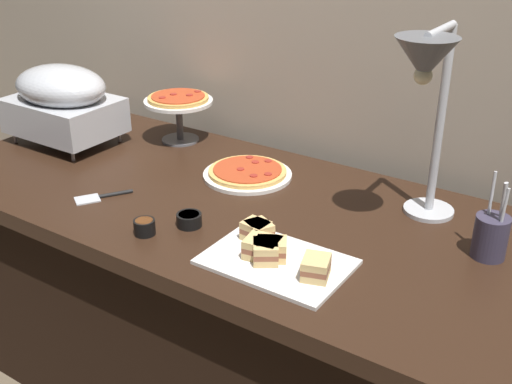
{
  "coord_description": "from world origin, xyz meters",
  "views": [
    {
      "loc": [
        1.02,
        -1.35,
        1.58
      ],
      "look_at": [
        0.12,
        0.0,
        0.81
      ],
      "focal_mm": 44.5,
      "sensor_mm": 36.0,
      "label": 1
    }
  ],
  "objects_px": {
    "serving_spatula": "(101,197)",
    "sauce_cup_near": "(189,219)",
    "pizza_plate_center": "(179,104)",
    "utensil_holder": "(491,236)",
    "heat_lamp": "(427,80)",
    "pizza_plate_front": "(248,173)",
    "sauce_cup_far": "(145,227)",
    "chafing_dish": "(63,100)",
    "sandwich_platter": "(273,253)"
  },
  "relations": [
    {
      "from": "heat_lamp",
      "to": "utensil_holder",
      "type": "bearing_deg",
      "value": -1.75
    },
    {
      "from": "chafing_dish",
      "to": "sandwich_platter",
      "type": "relative_size",
      "value": 1.08
    },
    {
      "from": "heat_lamp",
      "to": "sauce_cup_far",
      "type": "distance_m",
      "value": 0.8
    },
    {
      "from": "chafing_dish",
      "to": "sauce_cup_far",
      "type": "bearing_deg",
      "value": -26.53
    },
    {
      "from": "pizza_plate_center",
      "to": "sauce_cup_near",
      "type": "bearing_deg",
      "value": -47.91
    },
    {
      "from": "pizza_plate_front",
      "to": "serving_spatula",
      "type": "xyz_separation_m",
      "value": [
        -0.27,
        -0.37,
        -0.01
      ]
    },
    {
      "from": "heat_lamp",
      "to": "sauce_cup_near",
      "type": "height_order",
      "value": "heat_lamp"
    },
    {
      "from": "serving_spatula",
      "to": "pizza_plate_front",
      "type": "bearing_deg",
      "value": 53.18
    },
    {
      "from": "serving_spatula",
      "to": "sauce_cup_near",
      "type": "bearing_deg",
      "value": 1.92
    },
    {
      "from": "pizza_plate_front",
      "to": "serving_spatula",
      "type": "relative_size",
      "value": 1.75
    },
    {
      "from": "utensil_holder",
      "to": "pizza_plate_center",
      "type": "bearing_deg",
      "value": 170.42
    },
    {
      "from": "heat_lamp",
      "to": "sauce_cup_far",
      "type": "height_order",
      "value": "heat_lamp"
    },
    {
      "from": "pizza_plate_front",
      "to": "sauce_cup_far",
      "type": "relative_size",
      "value": 4.93
    },
    {
      "from": "pizza_plate_center",
      "to": "sandwich_platter",
      "type": "bearing_deg",
      "value": -35.16
    },
    {
      "from": "heat_lamp",
      "to": "utensil_holder",
      "type": "xyz_separation_m",
      "value": [
        0.21,
        -0.01,
        -0.36
      ]
    },
    {
      "from": "sandwich_platter",
      "to": "sauce_cup_far",
      "type": "xyz_separation_m",
      "value": [
        -0.35,
        -0.08,
        -0.0
      ]
    },
    {
      "from": "sandwich_platter",
      "to": "sauce_cup_far",
      "type": "height_order",
      "value": "sandwich_platter"
    },
    {
      "from": "chafing_dish",
      "to": "utensil_holder",
      "type": "relative_size",
      "value": 1.71
    },
    {
      "from": "sauce_cup_near",
      "to": "sauce_cup_far",
      "type": "relative_size",
      "value": 1.2
    },
    {
      "from": "serving_spatula",
      "to": "utensil_holder",
      "type": "bearing_deg",
      "value": 16.04
    },
    {
      "from": "sauce_cup_near",
      "to": "utensil_holder",
      "type": "bearing_deg",
      "value": 21.97
    },
    {
      "from": "pizza_plate_front",
      "to": "serving_spatula",
      "type": "bearing_deg",
      "value": -126.82
    },
    {
      "from": "pizza_plate_front",
      "to": "pizza_plate_center",
      "type": "height_order",
      "value": "pizza_plate_center"
    },
    {
      "from": "heat_lamp",
      "to": "pizza_plate_center",
      "type": "distance_m",
      "value": 1.01
    },
    {
      "from": "pizza_plate_center",
      "to": "utensil_holder",
      "type": "relative_size",
      "value": 1.11
    },
    {
      "from": "serving_spatula",
      "to": "sauce_cup_far",
      "type": "bearing_deg",
      "value": -19.19
    },
    {
      "from": "sauce_cup_far",
      "to": "sandwich_platter",
      "type": "bearing_deg",
      "value": 11.96
    },
    {
      "from": "sandwich_platter",
      "to": "utensil_holder",
      "type": "bearing_deg",
      "value": 36.16
    },
    {
      "from": "chafing_dish",
      "to": "sauce_cup_near",
      "type": "bearing_deg",
      "value": -17.9
    },
    {
      "from": "chafing_dish",
      "to": "pizza_plate_center",
      "type": "height_order",
      "value": "chafing_dish"
    },
    {
      "from": "chafing_dish",
      "to": "sandwich_platter",
      "type": "distance_m",
      "value": 1.1
    },
    {
      "from": "pizza_plate_center",
      "to": "sauce_cup_far",
      "type": "relative_size",
      "value": 4.27
    },
    {
      "from": "chafing_dish",
      "to": "heat_lamp",
      "type": "bearing_deg",
      "value": 2.15
    },
    {
      "from": "heat_lamp",
      "to": "pizza_plate_center",
      "type": "relative_size",
      "value": 2.18
    },
    {
      "from": "chafing_dish",
      "to": "pizza_plate_front",
      "type": "bearing_deg",
      "value": 8.59
    },
    {
      "from": "heat_lamp",
      "to": "sauce_cup_near",
      "type": "relative_size",
      "value": 7.74
    },
    {
      "from": "sauce_cup_near",
      "to": "sauce_cup_far",
      "type": "height_order",
      "value": "sauce_cup_far"
    },
    {
      "from": "pizza_plate_front",
      "to": "heat_lamp",
      "type": "bearing_deg",
      "value": -6.06
    },
    {
      "from": "pizza_plate_front",
      "to": "sauce_cup_near",
      "type": "relative_size",
      "value": 4.09
    },
    {
      "from": "heat_lamp",
      "to": "utensil_holder",
      "type": "height_order",
      "value": "heat_lamp"
    },
    {
      "from": "heat_lamp",
      "to": "serving_spatula",
      "type": "height_order",
      "value": "heat_lamp"
    },
    {
      "from": "utensil_holder",
      "to": "heat_lamp",
      "type": "bearing_deg",
      "value": 178.25
    },
    {
      "from": "sandwich_platter",
      "to": "utensil_holder",
      "type": "relative_size",
      "value": 1.58
    },
    {
      "from": "utensil_holder",
      "to": "sauce_cup_near",
      "type": "bearing_deg",
      "value": -158.03
    },
    {
      "from": "pizza_plate_front",
      "to": "sandwich_platter",
      "type": "bearing_deg",
      "value": -48.33
    },
    {
      "from": "pizza_plate_center",
      "to": "sandwich_platter",
      "type": "distance_m",
      "value": 0.89
    },
    {
      "from": "pizza_plate_center",
      "to": "serving_spatula",
      "type": "bearing_deg",
      "value": -77.45
    },
    {
      "from": "heat_lamp",
      "to": "sauce_cup_far",
      "type": "xyz_separation_m",
      "value": [
        -0.58,
        -0.4,
        -0.39
      ]
    },
    {
      "from": "utensil_holder",
      "to": "sandwich_platter",
      "type": "bearing_deg",
      "value": -143.84
    },
    {
      "from": "chafing_dish",
      "to": "pizza_plate_center",
      "type": "xyz_separation_m",
      "value": [
        0.33,
        0.24,
        -0.02
      ]
    }
  ]
}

